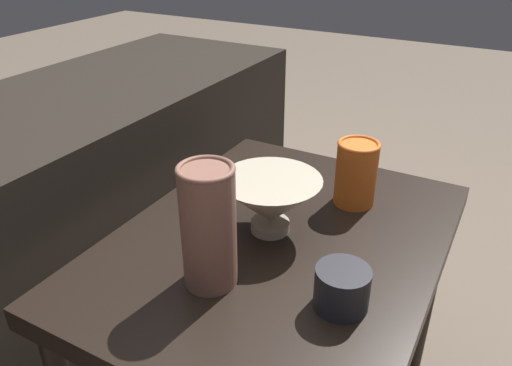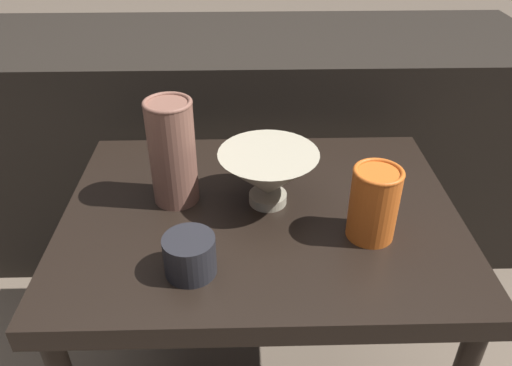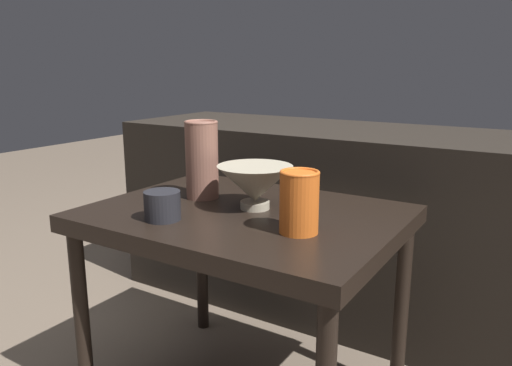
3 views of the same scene
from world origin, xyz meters
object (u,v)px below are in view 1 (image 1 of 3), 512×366
at_px(bowl, 270,201).
at_px(vase_textured_left, 208,226).
at_px(vase_colorful_right, 356,172).
at_px(cup, 342,288).

distance_m(bowl, vase_textured_left, 0.17).
relative_size(bowl, vase_colorful_right, 1.39).
relative_size(vase_colorful_right, cup, 1.61).
distance_m(bowl, vase_colorful_right, 0.19).
bearing_deg(cup, vase_textured_left, 102.15).
bearing_deg(bowl, vase_colorful_right, -30.65).
bearing_deg(bowl, cup, -125.07).
bearing_deg(vase_colorful_right, cup, -164.53).
height_order(vase_colorful_right, cup, vase_colorful_right).
bearing_deg(cup, bowl, 54.93).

